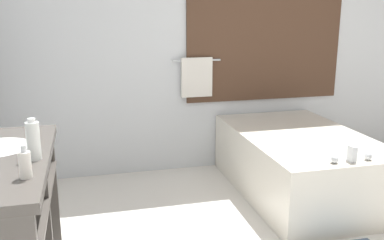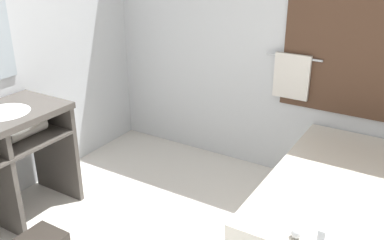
% 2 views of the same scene
% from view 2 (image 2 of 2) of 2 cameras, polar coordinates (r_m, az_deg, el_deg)
% --- Properties ---
extents(wall_back_with_blinds, '(7.40, 0.13, 2.70)m').
position_cam_2_polar(wall_back_with_blinds, '(3.77, 18.63, 10.40)').
color(wall_back_with_blinds, silver).
rests_on(wall_back_with_blinds, ground_plane).
extents(bathtub, '(1.06, 1.72, 0.68)m').
position_cam_2_polar(bathtub, '(3.26, 19.98, -11.69)').
color(bathtub, silver).
rests_on(bathtub, ground_plane).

